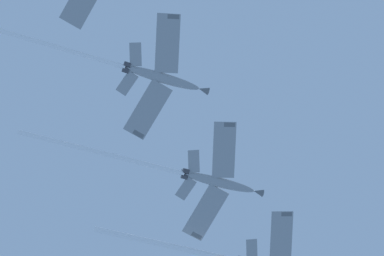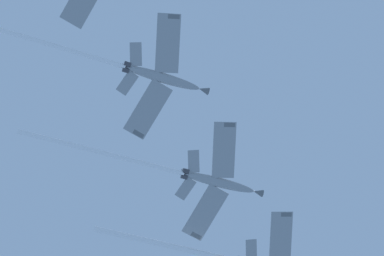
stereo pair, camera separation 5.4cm
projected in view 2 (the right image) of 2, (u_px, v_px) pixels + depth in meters
The scene contains 2 objects.
jet_second at pixel (191, 175), 112.20m from camera, with size 30.99×28.93×7.89m.
jet_third at pixel (130, 68), 107.40m from camera, with size 32.95×30.18×8.25m.
Camera 2 is at (-41.00, -13.93, 1.68)m, focal length 66.11 mm.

